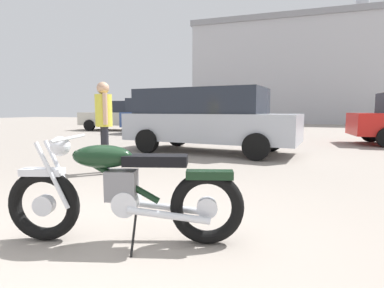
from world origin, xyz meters
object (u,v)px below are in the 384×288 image
at_px(vintage_motorcycle, 122,192).
at_px(dark_sedan_left, 207,118).
at_px(pale_sedan_back, 168,115).
at_px(blue_hatchback_right, 118,116).
at_px(bystander, 104,118).

bearing_deg(vintage_motorcycle, dark_sedan_left, -97.22).
relative_size(pale_sedan_back, dark_sedan_left, 0.99).
xyz_separation_m(pale_sedan_back, blue_hatchback_right, (-3.85, 1.82, -0.10)).
bearing_deg(bystander, pale_sedan_back, -116.92).
distance_m(pale_sedan_back, dark_sedan_left, 6.50).
height_order(pale_sedan_back, dark_sedan_left, same).
relative_size(pale_sedan_back, blue_hatchback_right, 1.12).
height_order(vintage_motorcycle, pale_sedan_back, pale_sedan_back).
bearing_deg(dark_sedan_left, bystander, -99.19).
height_order(bystander, blue_hatchback_right, blue_hatchback_right).
xyz_separation_m(dark_sedan_left, blue_hatchback_right, (-7.19, 7.39, -0.10)).
xyz_separation_m(bystander, dark_sedan_left, (1.07, 3.34, -0.08)).
relative_size(vintage_motorcycle, dark_sedan_left, 0.42).
xyz_separation_m(vintage_motorcycle, dark_sedan_left, (-0.74, 5.83, 0.49)).
xyz_separation_m(bystander, blue_hatchback_right, (-6.12, 10.74, -0.18)).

